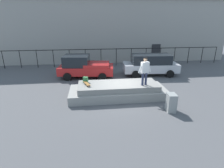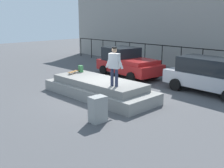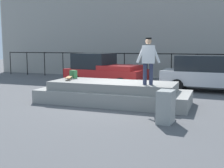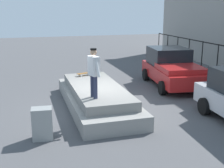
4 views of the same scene
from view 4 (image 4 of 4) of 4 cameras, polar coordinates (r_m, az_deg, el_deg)
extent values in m
plane|color=#4C4C4F|center=(11.79, -2.13, -4.66)|extent=(60.00, 60.00, 0.00)
cube|color=gray|center=(11.92, -2.96, -3.13)|extent=(6.01, 2.27, 0.52)
cube|color=gray|center=(11.80, -2.99, -1.14)|extent=(4.93, 1.86, 0.34)
cylinder|color=#2D334C|center=(10.03, -3.19, -0.64)|extent=(0.14, 0.14, 0.78)
cylinder|color=#2D334C|center=(10.22, -3.75, -0.36)|extent=(0.14, 0.14, 0.78)
cube|color=silver|center=(9.97, -3.53, 3.46)|extent=(0.50, 0.34, 0.65)
cylinder|color=silver|center=(9.73, -2.79, 3.10)|extent=(0.32, 0.16, 0.61)
cylinder|color=silver|center=(10.22, -4.24, 3.64)|extent=(0.32, 0.16, 0.61)
sphere|color=tan|center=(9.89, -3.57, 6.10)|extent=(0.22, 0.22, 0.22)
cylinder|color=black|center=(9.87, -3.58, 6.67)|extent=(0.25, 0.25, 0.05)
cube|color=brown|center=(13.55, -5.11, 2.09)|extent=(0.46, 0.83, 0.02)
cylinder|color=silver|center=(13.62, -3.94, 1.84)|extent=(0.05, 0.06, 0.06)
cylinder|color=silver|center=(13.78, -4.38, 1.98)|extent=(0.05, 0.06, 0.06)
cylinder|color=silver|center=(13.35, -5.85, 1.54)|extent=(0.05, 0.06, 0.06)
cylinder|color=silver|center=(13.52, -6.28, 1.69)|extent=(0.05, 0.06, 0.06)
cube|color=#33723F|center=(13.73, -2.95, 2.58)|extent=(0.33, 0.28, 0.35)
cube|color=#B21E1E|center=(15.20, 11.59, 1.98)|extent=(4.69, 2.53, 0.65)
cube|color=black|center=(15.78, 10.73, 5.29)|extent=(2.23, 2.07, 0.87)
cube|color=#B21E1E|center=(14.30, 12.95, 2.95)|extent=(2.24, 2.12, 0.24)
cylinder|color=black|center=(16.90, 13.09, 2.01)|extent=(0.66, 0.30, 0.64)
cylinder|color=black|center=(16.24, 6.46, 1.80)|extent=(0.66, 0.30, 0.64)
cylinder|color=black|center=(14.45, 17.23, -0.37)|extent=(0.66, 0.30, 0.64)
cylinder|color=black|center=(13.67, 9.60, -0.74)|extent=(0.66, 0.30, 0.64)
cylinder|color=black|center=(11.53, 17.24, -4.10)|extent=(0.65, 0.26, 0.64)
cube|color=gray|center=(9.22, -13.19, -7.41)|extent=(0.49, 0.64, 0.98)
cylinder|color=black|center=(25.42, 8.92, 7.62)|extent=(0.06, 0.06, 1.78)
cylinder|color=black|center=(24.00, 10.56, 7.15)|extent=(0.06, 0.06, 1.78)
cylinder|color=black|center=(22.60, 12.40, 6.61)|extent=(0.06, 0.06, 1.78)
cylinder|color=black|center=(21.22, 14.48, 5.99)|extent=(0.06, 0.06, 1.78)
cylinder|color=black|center=(19.89, 16.83, 5.28)|extent=(0.06, 0.06, 1.78)
cylinder|color=black|center=(18.59, 19.51, 4.46)|extent=(0.06, 0.06, 1.78)
camera|label=1|loc=(14.97, -49.88, 12.44)|focal=29.22mm
camera|label=2|loc=(6.13, -92.99, -1.57)|focal=44.13mm
camera|label=3|loc=(10.82, -62.99, -2.01)|focal=45.92mm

